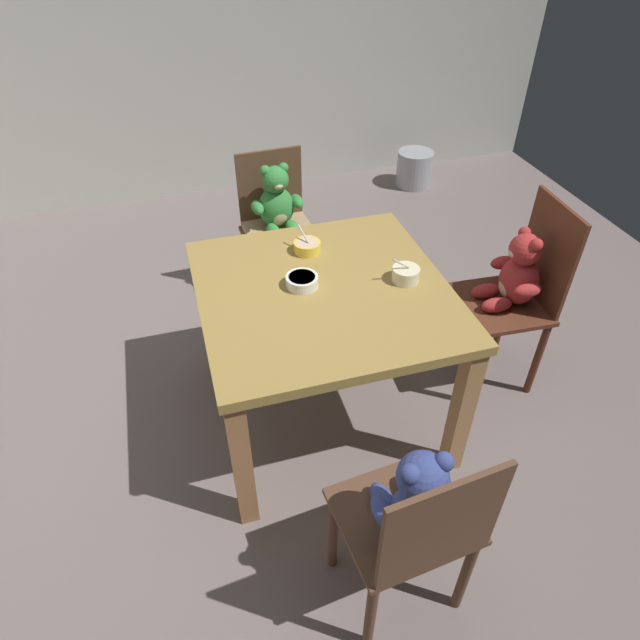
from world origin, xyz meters
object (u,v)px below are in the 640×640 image
teddy_chair_far_center (278,217)px  porridge_bowl_cream_near_right (406,274)px  dining_table (323,310)px  teddy_chair_near_right (516,283)px  metal_pail (414,169)px  teddy_chair_near_front (415,511)px  porridge_bowl_yellow_far_center (307,247)px  porridge_bowl_white_center (302,281)px

teddy_chair_far_center → porridge_bowl_cream_near_right: (0.33, -0.97, 0.20)m
dining_table → teddy_chair_near_right: bearing=0.4°
metal_pail → dining_table: bearing=-123.5°
teddy_chair_near_front → porridge_bowl_cream_near_right: size_ratio=7.16×
teddy_chair_near_right → porridge_bowl_yellow_far_center: size_ratio=7.63×
teddy_chair_near_right → metal_pail: bearing=-99.5°
teddy_chair_near_right → porridge_bowl_cream_near_right: bearing=7.9°
teddy_chair_near_front → porridge_bowl_yellow_far_center: bearing=-5.6°
teddy_chair_near_front → metal_pail: (1.41, 3.09, -0.42)m
teddy_chair_near_right → teddy_chair_near_front: size_ratio=1.10×
teddy_chair_far_center → metal_pail: 1.91m
dining_table → metal_pail: dining_table is taller
teddy_chair_near_right → teddy_chair_far_center: bearing=-41.7°
teddy_chair_far_center → porridge_bowl_white_center: 0.91m
porridge_bowl_white_center → porridge_bowl_yellow_far_center: bearing=70.0°
porridge_bowl_white_center → metal_pail: bearing=54.5°
porridge_bowl_cream_near_right → metal_pail: porridge_bowl_cream_near_right is taller
porridge_bowl_cream_near_right → dining_table: bearing=173.3°
porridge_bowl_yellow_far_center → metal_pail: porridge_bowl_yellow_far_center is taller
porridge_bowl_cream_near_right → teddy_chair_far_center: bearing=108.6°
porridge_bowl_cream_near_right → metal_pail: size_ratio=0.42×
porridge_bowl_yellow_far_center → metal_pail: (1.41, 1.86, -0.62)m
dining_table → teddy_chair_near_front: teddy_chair_near_front is taller
dining_table → porridge_bowl_yellow_far_center: size_ratio=8.14×
teddy_chair_near_right → metal_pail: size_ratio=3.32×
teddy_chair_far_center → porridge_bowl_cream_near_right: size_ratio=7.36×
teddy_chair_near_right → porridge_bowl_yellow_far_center: bearing=-13.5°
porridge_bowl_yellow_far_center → porridge_bowl_white_center: bearing=-110.0°
teddy_chair_near_right → teddy_chair_far_center: (-0.92, 0.92, -0.00)m
dining_table → porridge_bowl_white_center: (-0.08, 0.04, 0.14)m
teddy_chair_far_center → porridge_bowl_white_center: teddy_chair_far_center is taller
teddy_chair_near_right → dining_table: bearing=3.8°
porridge_bowl_yellow_far_center → teddy_chair_far_center: bearing=89.5°
dining_table → metal_pail: 2.62m
porridge_bowl_yellow_far_center → porridge_bowl_cream_near_right: 0.47m
teddy_chair_near_right → teddy_chair_far_center: teddy_chair_near_right is taller
porridge_bowl_yellow_far_center → metal_pail: 2.42m
porridge_bowl_white_center → porridge_bowl_cream_near_right: size_ratio=1.09×
teddy_chair_near_front → teddy_chair_far_center: 1.87m
teddy_chair_near_front → metal_pail: bearing=-30.2°
teddy_chair_near_front → porridge_bowl_cream_near_right: 0.98m
dining_table → porridge_bowl_cream_near_right: (0.34, -0.04, 0.15)m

